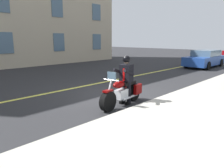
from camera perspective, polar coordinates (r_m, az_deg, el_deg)
The scene contains 5 objects.
ground_plane at distance 8.93m, azimuth -0.07°, elevation -2.66°, with size 80.00×80.00×0.00m, color #28282B.
lane_center_stripe at distance 10.39m, azimuth -7.97°, elevation -0.63°, with size 60.00×0.16×0.01m, color #E5DB4C.
motorcycle_main at distance 7.34m, azimuth 3.00°, elevation -2.33°, with size 2.22×0.77×1.26m.
rider_main at distance 7.37m, azimuth 3.87°, elevation 2.37°, with size 0.67×0.60×1.74m.
car_dark at distance 19.07m, azimuth 23.98°, elevation 6.34°, with size 4.60×1.92×1.40m.
Camera 1 is at (6.16, 6.05, 2.29)m, focal length 33.47 mm.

